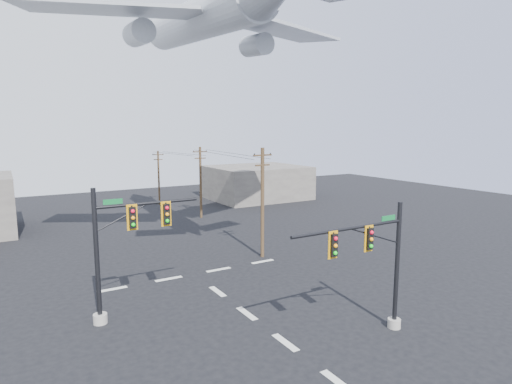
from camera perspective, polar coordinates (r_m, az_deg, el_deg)
ground at (r=23.14m, az=3.94°, el=-19.39°), size 120.00×120.00×0.00m
lane_markings at (r=27.26m, az=-2.65°, el=-14.88°), size 14.00×21.20×0.01m
signal_mast_near at (r=23.24m, az=15.88°, el=-9.46°), size 7.33×0.77×6.99m
signal_mast_far at (r=25.31m, az=-17.67°, el=-7.42°), size 6.29×0.84×7.66m
utility_pole_a at (r=35.64m, az=0.86°, el=-1.17°), size 1.85×0.32×9.25m
utility_pole_b at (r=52.04m, az=-7.40°, el=1.46°), size 1.75×0.33×8.63m
utility_pole_c at (r=62.22m, az=-12.84°, el=2.00°), size 1.54×0.52×7.68m
power_lines at (r=48.59m, az=-7.02°, el=5.10°), size 3.60×28.96×0.77m
airliner at (r=37.78m, az=-7.52°, el=21.75°), size 28.29×29.71×7.77m
building_right at (r=66.56m, az=0.04°, el=1.31°), size 14.00×12.00×5.00m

